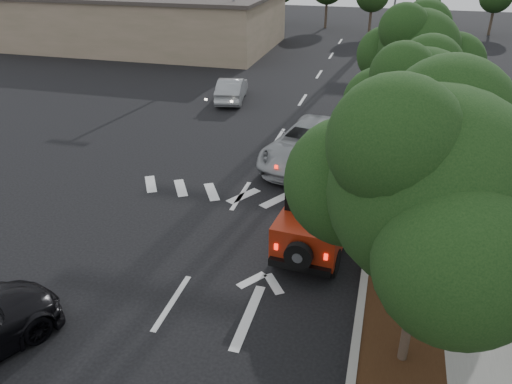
% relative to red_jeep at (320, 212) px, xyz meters
% --- Properties ---
extents(ground, '(120.00, 120.00, 0.00)m').
position_rel_red_jeep_xyz_m(ground, '(-3.11, -3.72, -1.04)').
color(ground, black).
rests_on(ground, ground).
extents(curb, '(0.20, 70.00, 0.15)m').
position_rel_red_jeep_xyz_m(curb, '(1.49, 8.28, -0.96)').
color(curb, '#9E9B93').
rests_on(curb, ground).
extents(planting_strip, '(1.80, 70.00, 0.12)m').
position_rel_red_jeep_xyz_m(planting_strip, '(2.49, 8.28, -0.98)').
color(planting_strip, black).
rests_on(planting_strip, ground).
extents(sidewalk, '(2.00, 70.00, 0.12)m').
position_rel_red_jeep_xyz_m(sidewalk, '(4.39, 8.28, -0.98)').
color(sidewalk, gray).
rests_on(sidewalk, ground).
extents(hedge, '(0.80, 70.00, 0.80)m').
position_rel_red_jeep_xyz_m(hedge, '(5.79, 8.28, -0.64)').
color(hedge, black).
rests_on(hedge, ground).
extents(commercial_building, '(22.00, 12.00, 4.00)m').
position_rel_red_jeep_xyz_m(commercial_building, '(-19.11, 26.28, 0.96)').
color(commercial_building, '#83765A').
rests_on(commercial_building, ground).
extents(transmission_tower, '(7.00, 4.00, 28.00)m').
position_rel_red_jeep_xyz_m(transmission_tower, '(2.89, 44.28, -1.04)').
color(transmission_tower, slate).
rests_on(transmission_tower, ground).
extents(street_tree_near, '(3.80, 3.80, 5.92)m').
position_rel_red_jeep_xyz_m(street_tree_near, '(2.49, -4.22, -1.04)').
color(street_tree_near, black).
rests_on(street_tree_near, ground).
extents(street_tree_mid, '(3.20, 3.20, 5.32)m').
position_rel_red_jeep_xyz_m(street_tree_mid, '(2.49, 2.78, -1.04)').
color(street_tree_mid, black).
rests_on(street_tree_mid, ground).
extents(street_tree_far, '(3.40, 3.40, 5.62)m').
position_rel_red_jeep_xyz_m(street_tree_far, '(2.49, 9.28, -1.04)').
color(street_tree_far, black).
rests_on(street_tree_far, ground).
extents(light_pole_a, '(2.00, 0.22, 9.00)m').
position_rel_red_jeep_xyz_m(light_pole_a, '(-9.61, 22.28, -1.04)').
color(light_pole_a, slate).
rests_on(light_pole_a, ground).
extents(light_pole_b, '(2.00, 0.22, 9.00)m').
position_rel_red_jeep_xyz_m(light_pole_b, '(-10.61, 34.28, -1.04)').
color(light_pole_b, slate).
rests_on(light_pole_b, ground).
extents(red_jeep, '(2.08, 4.10, 2.04)m').
position_rel_red_jeep_xyz_m(red_jeep, '(0.00, 0.00, 0.00)').
color(red_jeep, black).
rests_on(red_jeep, ground).
extents(silver_suv_ahead, '(3.77, 6.22, 1.61)m').
position_rel_red_jeep_xyz_m(silver_suv_ahead, '(-1.25, 5.79, -0.23)').
color(silver_suv_ahead, '#989B9F').
rests_on(silver_suv_ahead, ground).
extents(silver_sedan_oncoming, '(1.99, 4.04, 1.28)m').
position_rel_red_jeep_xyz_m(silver_sedan_oncoming, '(-6.91, 13.13, -0.40)').
color(silver_sedan_oncoming, '#93969A').
rests_on(silver_sedan_oncoming, ground).
extents(parked_suv, '(5.13, 2.85, 1.65)m').
position_rel_red_jeep_xyz_m(parked_suv, '(-12.22, 22.42, -0.21)').
color(parked_suv, '#989B9F').
rests_on(parked_suv, ground).
extents(terracotta_planter, '(0.66, 0.66, 1.14)m').
position_rel_red_jeep_xyz_m(terracotta_planter, '(3.51, -0.26, -0.27)').
color(terracotta_planter, brown).
rests_on(terracotta_planter, ground).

